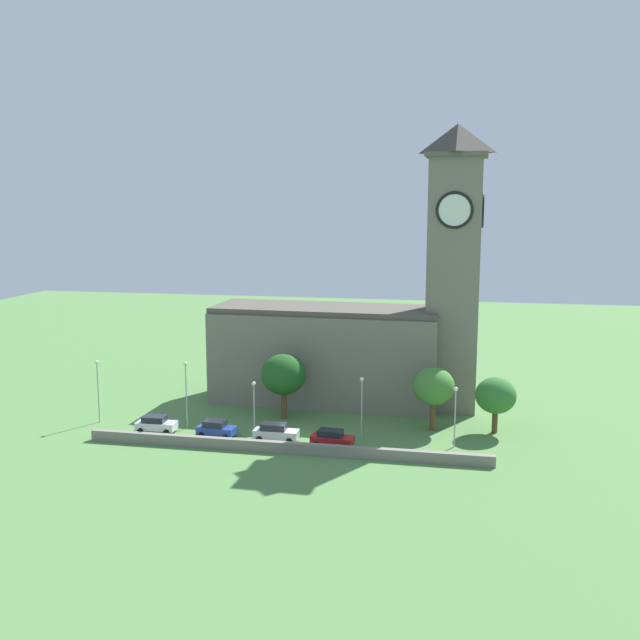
# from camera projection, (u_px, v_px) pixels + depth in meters

# --- Properties ---
(ground_plane) EXTENTS (200.00, 200.00, 0.00)m
(ground_plane) POSITION_uv_depth(u_px,v_px,m) (319.00, 404.00, 90.93)
(ground_plane) COLOR #517F42
(church) EXTENTS (33.60, 11.02, 34.12)m
(church) POSITION_uv_depth(u_px,v_px,m) (359.00, 331.00, 90.32)
(church) COLOR slate
(church) RESTS_ON ground
(quay_barrier) EXTENTS (41.93, 0.70, 1.12)m
(quay_barrier) POSITION_uv_depth(u_px,v_px,m) (283.00, 447.00, 73.17)
(quay_barrier) COLOR gray
(quay_barrier) RESTS_ON ground
(car_white) EXTENTS (4.45, 2.33, 1.83)m
(car_white) POSITION_uv_depth(u_px,v_px,m) (156.00, 424.00, 79.69)
(car_white) COLOR silver
(car_white) RESTS_ON ground
(car_blue) EXTENTS (4.30, 2.46, 1.75)m
(car_blue) POSITION_uv_depth(u_px,v_px,m) (216.00, 428.00, 78.20)
(car_blue) COLOR #233D9E
(car_blue) RESTS_ON ground
(car_silver) EXTENTS (4.77, 2.06, 1.92)m
(car_silver) POSITION_uv_depth(u_px,v_px,m) (275.00, 432.00, 76.68)
(car_silver) COLOR silver
(car_silver) RESTS_ON ground
(car_red) EXTENTS (4.57, 2.54, 1.75)m
(car_red) POSITION_uv_depth(u_px,v_px,m) (332.00, 438.00, 75.03)
(car_red) COLOR red
(car_red) RESTS_ON ground
(streetlamp_west_end) EXTENTS (0.44, 0.44, 7.30)m
(streetlamp_west_end) POSITION_uv_depth(u_px,v_px,m) (98.00, 381.00, 82.62)
(streetlamp_west_end) COLOR #9EA0A5
(streetlamp_west_end) RESTS_ON ground
(streetlamp_west_mid) EXTENTS (0.44, 0.44, 7.63)m
(streetlamp_west_mid) POSITION_uv_depth(u_px,v_px,m) (186.00, 385.00, 80.34)
(streetlamp_west_mid) COLOR #9EA0A5
(streetlamp_west_mid) RESTS_ON ground
(streetlamp_central) EXTENTS (0.44, 0.44, 5.98)m
(streetlamp_central) POSITION_uv_depth(u_px,v_px,m) (254.00, 399.00, 78.17)
(streetlamp_central) COLOR #9EA0A5
(streetlamp_central) RESTS_ON ground
(streetlamp_east_mid) EXTENTS (0.44, 0.44, 6.90)m
(streetlamp_east_mid) POSITION_uv_depth(u_px,v_px,m) (362.00, 398.00, 76.32)
(streetlamp_east_mid) COLOR #9EA0A5
(streetlamp_east_mid) RESTS_ON ground
(streetlamp_east_end) EXTENTS (0.44, 0.44, 6.41)m
(streetlamp_east_end) POSITION_uv_depth(u_px,v_px,m) (455.00, 407.00, 74.20)
(streetlamp_east_end) COLOR #9EA0A5
(streetlamp_east_end) RESTS_ON ground
(tree_by_tower) EXTENTS (5.28, 5.28, 7.67)m
(tree_by_tower) POSITION_uv_depth(u_px,v_px,m) (284.00, 375.00, 84.10)
(tree_by_tower) COLOR brown
(tree_by_tower) RESTS_ON ground
(tree_riverside_west) EXTENTS (4.63, 4.63, 7.12)m
(tree_riverside_west) POSITION_uv_depth(u_px,v_px,m) (433.00, 387.00, 79.73)
(tree_riverside_west) COLOR brown
(tree_riverside_west) RESTS_ON ground
(tree_riverside_east) EXTENTS (4.45, 4.45, 6.23)m
(tree_riverside_east) POSITION_uv_depth(u_px,v_px,m) (496.00, 396.00, 78.94)
(tree_riverside_east) COLOR brown
(tree_riverside_east) RESTS_ON ground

